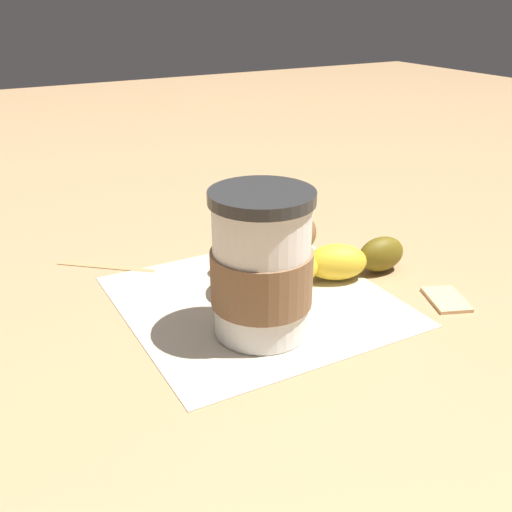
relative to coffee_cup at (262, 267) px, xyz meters
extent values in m
plane|color=tan|center=(0.05, -0.02, -0.06)|extent=(3.00, 3.00, 0.00)
cube|color=beige|center=(0.05, -0.02, -0.06)|extent=(0.25, 0.25, 0.00)
cylinder|color=white|center=(0.00, 0.00, 0.00)|extent=(0.08, 0.08, 0.12)
cylinder|color=#2D2D2D|center=(0.00, 0.00, 0.06)|extent=(0.09, 0.09, 0.01)
cylinder|color=#846042|center=(0.00, 0.00, -0.01)|extent=(0.09, 0.09, 0.05)
cylinder|color=white|center=(0.06, -0.05, -0.04)|extent=(0.07, 0.07, 0.04)
ellipsoid|color=brown|center=(0.06, -0.05, 0.00)|extent=(0.08, 0.08, 0.05)
ellipsoid|color=gold|center=(0.10, -0.03, -0.04)|extent=(0.06, 0.05, 0.04)
ellipsoid|color=gold|center=(0.07, -0.07, -0.04)|extent=(0.07, 0.07, 0.04)
ellipsoid|color=gold|center=(0.05, -0.12, -0.04)|extent=(0.06, 0.07, 0.04)
ellipsoid|color=brown|center=(0.04, -0.17, -0.04)|extent=(0.03, 0.05, 0.04)
cube|color=#E0B27F|center=(-0.04, -0.18, -0.06)|extent=(0.06, 0.05, 0.01)
cube|color=tan|center=(0.19, 0.08, -0.06)|extent=(0.08, 0.09, 0.00)
camera|label=1|loc=(-0.39, 0.22, 0.21)|focal=42.00mm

